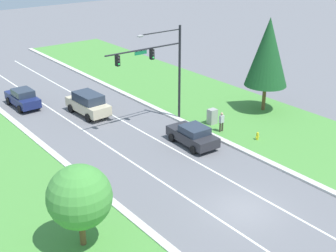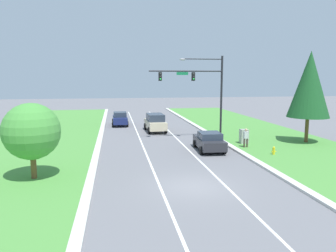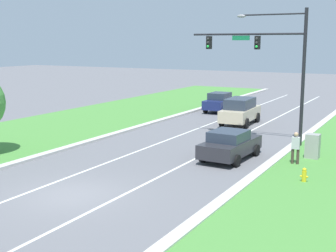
{
  "view_description": "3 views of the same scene",
  "coord_description": "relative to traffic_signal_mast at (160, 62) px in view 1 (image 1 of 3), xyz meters",
  "views": [
    {
      "loc": [
        -17.55,
        -15.55,
        15.02
      ],
      "look_at": [
        1.4,
        9.0,
        1.91
      ],
      "focal_mm": 50.0,
      "sensor_mm": 36.0,
      "label": 1
    },
    {
      "loc": [
        -4.15,
        -16.83,
        5.93
      ],
      "look_at": [
        0.17,
        9.61,
        1.97
      ],
      "focal_mm": 35.0,
      "sensor_mm": 36.0,
      "label": 2
    },
    {
      "loc": [
        12.04,
        -13.94,
        6.07
      ],
      "look_at": [
        -0.52,
        9.02,
        1.36
      ],
      "focal_mm": 50.0,
      "sensor_mm": 36.0,
      "label": 3
    }
  ],
  "objects": [
    {
      "name": "charcoal_sedan",
      "position": [
        -0.57,
        -4.76,
        -4.49
      ],
      "size": [
        2.24,
        4.38,
        1.54
      ],
      "rotation": [
        0.0,
        0.0,
        -0.05
      ],
      "color": "#28282D",
      "rests_on": "ground_plane"
    },
    {
      "name": "oak_near_left_tree",
      "position": [
        -12.91,
        -10.59,
        -2.42
      ],
      "size": [
        3.29,
        3.29,
        4.52
      ],
      "color": "brown",
      "rests_on": "ground_plane"
    },
    {
      "name": "conifer_near_right_tree",
      "position": [
        9.12,
        -3.12,
        0.05
      ],
      "size": [
        3.69,
        3.69,
        8.29
      ],
      "color": "brown",
      "rests_on": "ground_plane"
    },
    {
      "name": "fire_hydrant",
      "position": [
        3.84,
        -7.24,
        -4.94
      ],
      "size": [
        0.34,
        0.2,
        0.7
      ],
      "color": "gold",
      "rests_on": "ground_plane"
    },
    {
      "name": "lane_stripe_inner_right",
      "position": [
        -2.19,
        -13.35,
        -5.28
      ],
      "size": [
        0.14,
        81.0,
        0.01
      ],
      "color": "white",
      "rests_on": "ground_plane"
    },
    {
      "name": "lane_stripe_inner_left",
      "position": [
        -5.79,
        -13.35,
        -5.28
      ],
      "size": [
        0.14,
        81.0,
        0.01
      ],
      "color": "white",
      "rests_on": "ground_plane"
    },
    {
      "name": "pedestrian",
      "position": [
        2.75,
        -4.38,
        -4.34
      ],
      "size": [
        0.4,
        0.24,
        1.69
      ],
      "rotation": [
        0.0,
        0.0,
        3.2
      ],
      "color": "#42382D",
      "rests_on": "ground_plane"
    },
    {
      "name": "utility_cabinet",
      "position": [
        3.25,
        -2.76,
        -4.6
      ],
      "size": [
        0.7,
        0.6,
        1.35
      ],
      "color": "#9E9E99",
      "rests_on": "ground_plane"
    },
    {
      "name": "navy_sedan",
      "position": [
        -7.53,
        10.83,
        -4.41
      ],
      "size": [
        1.98,
        4.38,
        1.71
      ],
      "rotation": [
        0.0,
        0.0,
        0.01
      ],
      "color": "navy",
      "rests_on": "ground_plane"
    },
    {
      "name": "curb_strip_left",
      "position": [
        -9.64,
        -13.35,
        -5.2
      ],
      "size": [
        0.5,
        90.0,
        0.15
      ],
      "color": "beige",
      "rests_on": "ground_plane"
    },
    {
      "name": "champagne_suv",
      "position": [
        -3.75,
        5.5,
        -4.25
      ],
      "size": [
        2.23,
        4.78,
        1.98
      ],
      "rotation": [
        0.0,
        0.0,
        0.04
      ],
      "color": "beige",
      "rests_on": "ground_plane"
    },
    {
      "name": "curb_strip_right",
      "position": [
        1.66,
        -13.35,
        -5.2
      ],
      "size": [
        0.5,
        90.0,
        0.15
      ],
      "color": "beige",
      "rests_on": "ground_plane"
    },
    {
      "name": "traffic_signal_mast",
      "position": [
        0.0,
        0.0,
        0.0
      ],
      "size": [
        7.06,
        0.41,
        7.97
      ],
      "color": "black",
      "rests_on": "ground_plane"
    },
    {
      "name": "ground_plane",
      "position": [
        -3.99,
        -13.35,
        -5.28
      ],
      "size": [
        160.0,
        160.0,
        0.0
      ],
      "primitive_type": "plane",
      "color": "slate"
    }
  ]
}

